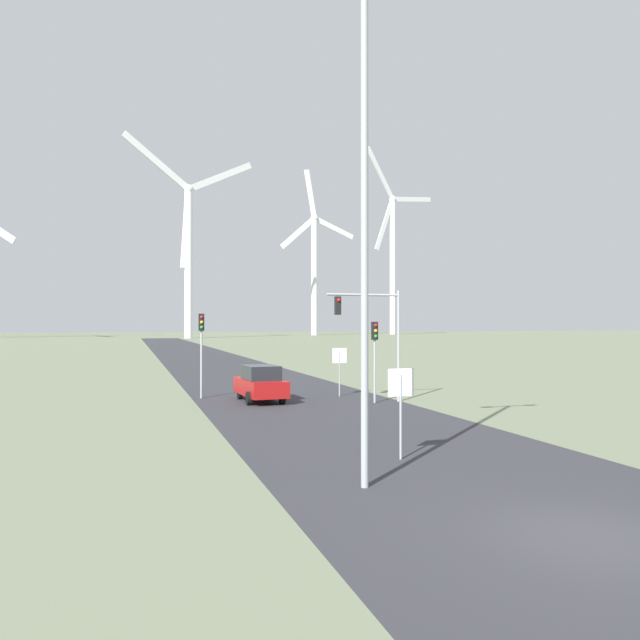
% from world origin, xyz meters
% --- Properties ---
extents(ground_plane, '(600.00, 600.00, 0.00)m').
position_xyz_m(ground_plane, '(0.00, 0.00, 0.00)').
color(ground_plane, '#667056').
extents(road_surface, '(10.00, 240.00, 0.01)m').
position_xyz_m(road_surface, '(0.00, 48.00, 0.00)').
color(road_surface, '#2D2D33').
rests_on(road_surface, ground).
extents(streetlamp, '(3.07, 0.32, 12.90)m').
position_xyz_m(streetlamp, '(-2.75, 4.44, 7.79)').
color(streetlamp, '#93999E').
rests_on(streetlamp, ground).
extents(stop_sign_near, '(0.81, 0.07, 2.63)m').
position_xyz_m(stop_sign_near, '(-0.64, 7.02, 1.84)').
color(stop_sign_near, '#93999E').
rests_on(stop_sign_near, ground).
extents(stop_sign_far, '(0.81, 0.07, 2.61)m').
position_xyz_m(stop_sign_far, '(2.74, 22.36, 1.83)').
color(stop_sign_far, '#93999E').
rests_on(stop_sign_far, ground).
extents(traffic_light_post_near_left, '(0.28, 0.34, 4.46)m').
position_xyz_m(traffic_light_post_near_left, '(-4.50, 23.66, 3.25)').
color(traffic_light_post_near_left, '#93999E').
rests_on(traffic_light_post_near_left, ground).
extents(traffic_light_post_near_right, '(0.28, 0.34, 4.03)m').
position_xyz_m(traffic_light_post_near_right, '(3.51, 19.21, 2.95)').
color(traffic_light_post_near_right, '#93999E').
rests_on(traffic_light_post_near_right, ground).
extents(traffic_light_mast_overhead, '(3.87, 0.35, 5.61)m').
position_xyz_m(traffic_light_mast_overhead, '(3.52, 19.38, 3.97)').
color(traffic_light_mast_overhead, '#93999E').
rests_on(traffic_light_mast_overhead, ground).
extents(car_approaching, '(2.10, 4.22, 1.83)m').
position_xyz_m(car_approaching, '(-1.79, 21.41, 0.91)').
color(car_approaching, maroon).
rests_on(car_approaching, ground).
extents(wind_turbine_center, '(36.81, 13.69, 54.37)m').
position_xyz_m(wind_turbine_center, '(7.61, 166.28, 26.35)').
color(wind_turbine_center, silver).
rests_on(wind_turbine_center, ground).
extents(wind_turbine_right, '(29.47, 7.25, 58.68)m').
position_xyz_m(wind_turbine_right, '(54.87, 202.68, 25.72)').
color(wind_turbine_right, silver).
rests_on(wind_turbine_right, ground).
extents(wind_turbine_far_right, '(33.15, 13.90, 69.89)m').
position_xyz_m(wind_turbine_far_right, '(88.46, 210.23, 31.88)').
color(wind_turbine_far_right, silver).
rests_on(wind_turbine_far_right, ground).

